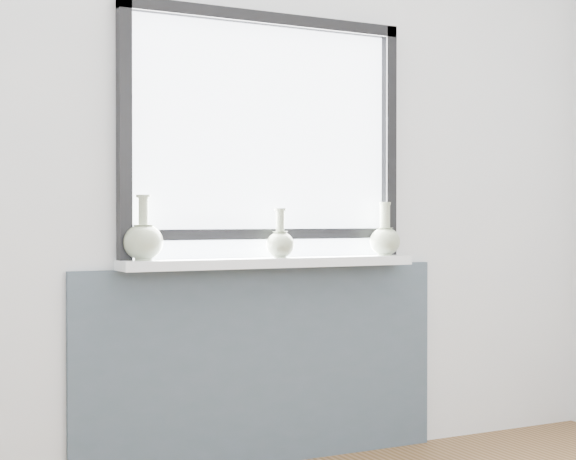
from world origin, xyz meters
name	(u,v)px	position (x,y,z in m)	size (l,w,h in m)	color
back_wall	(261,165)	(0.00, 1.81, 1.30)	(3.60, 0.02, 2.60)	silver
apron_panel	(264,365)	(0.00, 1.78, 0.43)	(1.70, 0.03, 0.86)	#3F4B5A
windowsill	(271,262)	(0.00, 1.71, 0.88)	(1.32, 0.18, 0.04)	white
window	(265,132)	(0.00, 1.77, 1.44)	(1.30, 0.06, 1.05)	black
vase_a	(143,240)	(-0.56, 1.72, 0.98)	(0.16, 0.16, 0.26)	#9CAA8B
vase_b	(280,242)	(0.03, 1.68, 0.97)	(0.12, 0.12, 0.21)	#9CAA8B
vase_c	(385,238)	(0.56, 1.69, 0.98)	(0.14, 0.14, 0.24)	#9CAA8B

